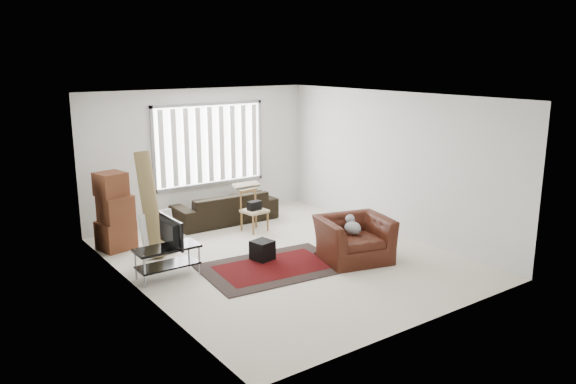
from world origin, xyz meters
The scene contains 11 objects.
room centered at (0.03, 0.51, 1.76)m, with size 6.00×6.02×2.71m.
persian_rug centered at (-0.41, -0.29, 0.01)m, with size 2.38×1.71×0.02m.
tv_stand centered at (-1.95, 0.34, 0.35)m, with size 0.98×0.44×0.49m.
tv centered at (-1.95, 0.34, 0.72)m, with size 0.80×0.10×0.46m, color black.
subwoofer centered at (-0.37, 0.11, 0.18)m, with size 0.32×0.32×0.32m, color black.
moving_boxes centered at (-2.15, 2.10, 0.64)m, with size 0.65×0.61×1.38m.
white_flatpack centered at (-1.67, 1.35, 0.38)m, with size 0.60×0.09×0.77m, color silver.
rolled_rug centered at (-1.76, 1.42, 0.90)m, with size 0.27×0.27×1.79m, color olive.
sofa centered at (0.24, 2.45, 0.41)m, with size 2.11×0.91×0.81m, color black.
side_chair centered at (0.40, 1.60, 0.44)m, with size 0.48×0.48×0.80m.
armchair centered at (0.88, -0.76, 0.42)m, with size 1.34×1.24×0.84m.
Camera 1 is at (-5.17, -7.33, 3.30)m, focal length 35.00 mm.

